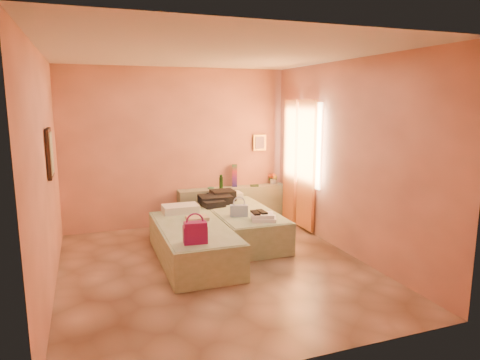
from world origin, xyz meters
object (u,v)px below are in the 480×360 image
object	(u,v)px
water_bottle	(221,182)
magenta_handbag	(195,232)
blue_handbag	(239,211)
headboard_ledge	(233,204)
towel_stack	(264,217)
bed_right	(241,224)
flower_vase	(273,178)
green_book	(254,186)
bed_left	(193,243)

from	to	relation	value
water_bottle	magenta_handbag	world-z (taller)	water_bottle
magenta_handbag	blue_handbag	world-z (taller)	magenta_handbag
headboard_ledge	blue_handbag	size ratio (longest dim) A/B	7.63
magenta_handbag	towel_stack	bearing A→B (deg)	34.01
bed_right	blue_handbag	size ratio (longest dim) A/B	7.44
water_bottle	towel_stack	xyz separation A→B (m)	(0.11, -1.72, -0.22)
flower_vase	blue_handbag	distance (m)	1.94
headboard_ledge	blue_handbag	xyz separation A→B (m)	(-0.40, -1.43, 0.26)
headboard_ledge	water_bottle	bearing A→B (deg)	-168.97
blue_handbag	green_book	bearing A→B (deg)	76.21
bed_left	blue_handbag	size ratio (longest dim) A/B	7.44
green_book	flower_vase	world-z (taller)	flower_vase
blue_handbag	flower_vase	bearing A→B (deg)	66.78
bed_left	blue_handbag	distance (m)	0.90
blue_handbag	towel_stack	world-z (taller)	blue_handbag
towel_stack	green_book	bearing A→B (deg)	72.47
headboard_ledge	flower_vase	world-z (taller)	flower_vase
bed_left	towel_stack	bearing A→B (deg)	-3.32
headboard_ledge	bed_right	distance (m)	1.08
bed_left	water_bottle	world-z (taller)	water_bottle
water_bottle	flower_vase	xyz separation A→B (m)	(1.08, 0.10, -0.00)
headboard_ledge	magenta_handbag	distance (m)	2.78
green_book	magenta_handbag	bearing A→B (deg)	-109.88
flower_vase	towel_stack	distance (m)	2.08
bed_left	bed_right	xyz separation A→B (m)	(0.96, 0.65, 0.00)
bed_left	flower_vase	bearing A→B (deg)	41.36
green_book	towel_stack	world-z (taller)	green_book
flower_vase	towel_stack	world-z (taller)	flower_vase
bed_right	water_bottle	xyz separation A→B (m)	(-0.02, 1.00, 0.52)
flower_vase	blue_handbag	bearing A→B (deg)	-129.80
magenta_handbag	towel_stack	distance (m)	1.37
headboard_ledge	flower_vase	size ratio (longest dim) A/B	8.46
headboard_ledge	towel_stack	world-z (taller)	headboard_ledge
headboard_ledge	bed_right	world-z (taller)	headboard_ledge
bed_right	flower_vase	size ratio (longest dim) A/B	8.26
water_bottle	flower_vase	bearing A→B (deg)	5.51
water_bottle	towel_stack	world-z (taller)	water_bottle
bed_left	blue_handbag	bearing A→B (deg)	19.58
bed_left	water_bottle	distance (m)	1.97
bed_left	towel_stack	distance (m)	1.09
headboard_ledge	flower_vase	xyz separation A→B (m)	(0.84, 0.06, 0.45)
headboard_ledge	magenta_handbag	bearing A→B (deg)	-118.86
towel_stack	water_bottle	bearing A→B (deg)	93.68
water_bottle	blue_handbag	xyz separation A→B (m)	(-0.15, -1.38, -0.19)
bed_right	towel_stack	size ratio (longest dim) A/B	5.71
magenta_handbag	blue_handbag	bearing A→B (deg)	52.29
flower_vase	headboard_ledge	bearing A→B (deg)	-176.12
towel_stack	flower_vase	bearing A→B (deg)	61.99
water_bottle	towel_stack	distance (m)	1.74
bed_left	water_bottle	bearing A→B (deg)	60.73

